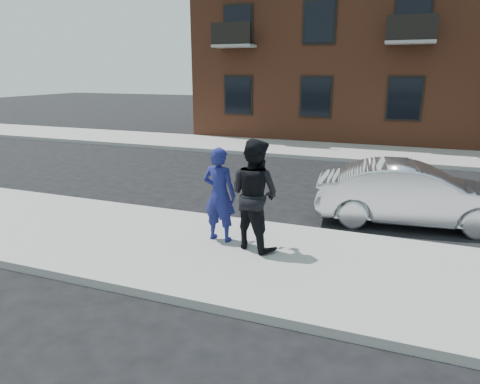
% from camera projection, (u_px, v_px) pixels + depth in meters
% --- Properties ---
extents(ground, '(100.00, 100.00, 0.00)m').
position_uv_depth(ground, '(377.00, 277.00, 7.17)').
color(ground, black).
rests_on(ground, ground).
extents(near_sidewalk, '(50.00, 3.50, 0.15)m').
position_uv_depth(near_sidewalk, '(377.00, 280.00, 6.93)').
color(near_sidewalk, gray).
rests_on(near_sidewalk, ground).
extents(near_curb, '(50.00, 0.10, 0.15)m').
position_uv_depth(near_curb, '(383.00, 240.00, 8.55)').
color(near_curb, '#999691').
rests_on(near_curb, ground).
extents(far_sidewalk, '(50.00, 3.50, 0.15)m').
position_uv_depth(far_sidewalk, '(396.00, 155.00, 17.27)').
color(far_sidewalk, gray).
rests_on(far_sidewalk, ground).
extents(far_curb, '(50.00, 0.10, 0.15)m').
position_uv_depth(far_curb, '(395.00, 164.00, 15.65)').
color(far_curb, '#999691').
rests_on(far_curb, ground).
extents(apartment_building, '(24.30, 10.30, 12.30)m').
position_uv_depth(apartment_building, '(455.00, 12.00, 21.00)').
color(apartment_building, brown).
rests_on(apartment_building, ground).
extents(silver_sedan, '(4.34, 1.93, 1.39)m').
position_uv_depth(silver_sedan, '(413.00, 194.00, 9.51)').
color(silver_sedan, silver).
rests_on(silver_sedan, ground).
extents(man_hoodie, '(0.70, 0.53, 1.83)m').
position_uv_depth(man_hoodie, '(219.00, 195.00, 8.14)').
color(man_hoodie, navy).
rests_on(man_hoodie, near_sidewalk).
extents(man_peacoat, '(1.21, 1.08, 2.05)m').
position_uv_depth(man_peacoat, '(254.00, 194.00, 7.77)').
color(man_peacoat, black).
rests_on(man_peacoat, near_sidewalk).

